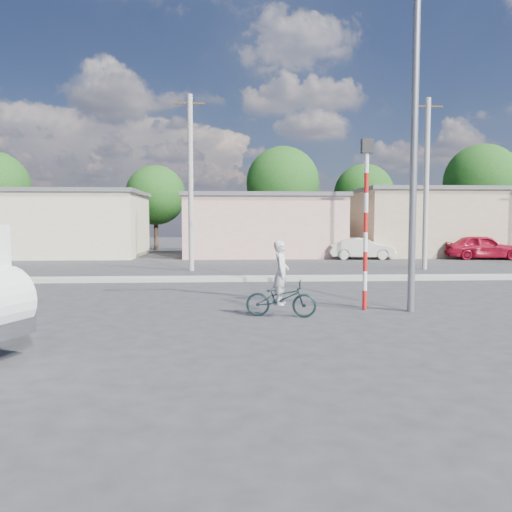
{
  "coord_description": "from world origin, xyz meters",
  "views": [
    {
      "loc": [
        -0.33,
        -11.06,
        2.28
      ],
      "look_at": [
        0.48,
        2.99,
        1.3
      ],
      "focal_mm": 35.0,
      "sensor_mm": 36.0,
      "label": 1
    }
  ],
  "objects": [
    {
      "name": "car_cream",
      "position": [
        7.72,
        18.43,
        0.64
      ],
      "size": [
        3.97,
        1.61,
        1.28
      ],
      "primitive_type": "imported",
      "rotation": [
        0.0,
        0.0,
        1.5
      ],
      "color": "beige",
      "rests_on": "ground"
    },
    {
      "name": "bicycle",
      "position": [
        0.94,
        0.68,
        0.44
      ],
      "size": [
        1.77,
        0.92,
        0.89
      ],
      "primitive_type": "imported",
      "rotation": [
        0.0,
        0.0,
        1.37
      ],
      "color": "black",
      "rests_on": "ground"
    },
    {
      "name": "streetlight",
      "position": [
        4.14,
        1.2,
        4.96
      ],
      "size": [
        2.34,
        0.22,
        9.0
      ],
      "color": "slate",
      "rests_on": "ground"
    },
    {
      "name": "building_row",
      "position": [
        1.1,
        22.0,
        2.13
      ],
      "size": [
        37.8,
        7.3,
        4.44
      ],
      "color": "beige",
      "rests_on": "ground"
    },
    {
      "name": "tree_row",
      "position": [
        3.76,
        28.45,
        4.99
      ],
      "size": [
        43.62,
        7.43,
        8.42
      ],
      "color": "#38281E",
      "rests_on": "ground"
    },
    {
      "name": "car_red",
      "position": [
        14.96,
        17.94,
        0.74
      ],
      "size": [
        4.56,
        2.41,
        1.48
      ],
      "primitive_type": "imported",
      "rotation": [
        0.0,
        0.0,
        1.41
      ],
      "color": "maroon",
      "rests_on": "ground"
    },
    {
      "name": "ground_plane",
      "position": [
        0.0,
        0.0,
        0.0
      ],
      "size": [
        120.0,
        120.0,
        0.0
      ],
      "primitive_type": "plane",
      "color": "#2A292C",
      "rests_on": "ground"
    },
    {
      "name": "traffic_pole",
      "position": [
        3.2,
        1.5,
        2.59
      ],
      "size": [
        0.28,
        0.18,
        4.36
      ],
      "color": "red",
      "rests_on": "ground"
    },
    {
      "name": "utility_poles",
      "position": [
        3.25,
        12.0,
        4.07
      ],
      "size": [
        35.4,
        0.24,
        8.0
      ],
      "color": "#99968E",
      "rests_on": "ground"
    },
    {
      "name": "median",
      "position": [
        0.0,
        8.0,
        0.08
      ],
      "size": [
        40.0,
        0.8,
        0.16
      ],
      "primitive_type": "cube",
      "color": "#99968E",
      "rests_on": "ground"
    },
    {
      "name": "cyclist",
      "position": [
        0.94,
        0.68,
        0.76
      ],
      "size": [
        0.47,
        0.62,
        1.53
      ],
      "primitive_type": "imported",
      "rotation": [
        0.0,
        0.0,
        1.37
      ],
      "color": "silver",
      "rests_on": "ground"
    }
  ]
}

